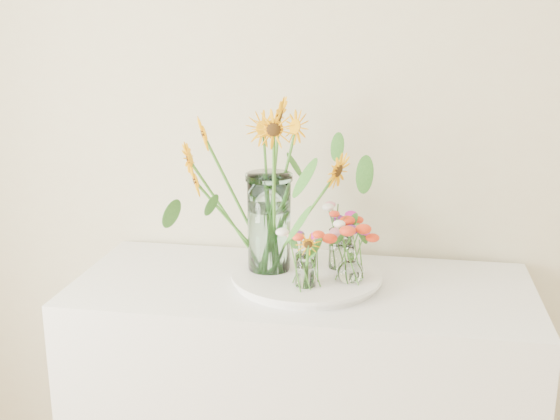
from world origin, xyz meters
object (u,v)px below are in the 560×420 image
object	(u,v)px
small_vase_b	(350,264)
small_vase_c	(340,249)
tray	(306,279)
counter	(301,413)
mason_jar	(269,222)
small_vase_a	(306,271)

from	to	relation	value
small_vase_b	small_vase_c	distance (m)	0.12
tray	small_vase_b	xyz separation A→B (m)	(0.14, -0.04, 0.07)
counter	small_vase_b	bearing A→B (deg)	-11.10
mason_jar	small_vase_a	world-z (taller)	mason_jar
tray	counter	bearing A→B (deg)	-137.23
tray	small_vase_b	distance (m)	0.16
mason_jar	small_vase_a	bearing A→B (deg)	-43.51
tray	mason_jar	size ratio (longest dim) A/B	1.41
tray	small_vase_c	distance (m)	0.14
mason_jar	small_vase_a	xyz separation A→B (m)	(0.13, -0.12, -0.10)
mason_jar	small_vase_b	size ratio (longest dim) A/B	2.66
counter	tray	world-z (taller)	tray
small_vase_c	small_vase_a	bearing A→B (deg)	-116.48
small_vase_a	small_vase_b	size ratio (longest dim) A/B	0.89
mason_jar	small_vase_c	world-z (taller)	mason_jar
small_vase_b	tray	bearing A→B (deg)	163.54
counter	small_vase_c	world-z (taller)	small_vase_c
small_vase_a	tray	bearing A→B (deg)	96.07
counter	small_vase_b	xyz separation A→B (m)	(0.15, -0.03, 0.53)
counter	tray	xyz separation A→B (m)	(0.01, 0.01, 0.46)
counter	small_vase_c	bearing A→B (deg)	36.96
counter	small_vase_a	xyz separation A→B (m)	(0.02, -0.09, 0.53)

